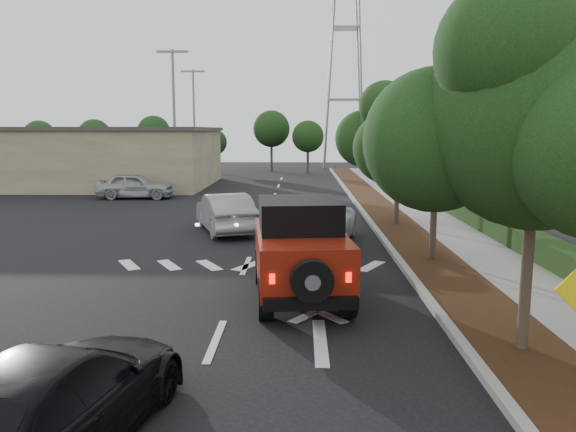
{
  "coord_description": "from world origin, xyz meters",
  "views": [
    {
      "loc": [
        1.62,
        -10.19,
        3.98
      ],
      "look_at": [
        1.32,
        3.0,
        1.96
      ],
      "focal_mm": 35.0,
      "sensor_mm": 36.0,
      "label": 1
    }
  ],
  "objects": [
    {
      "name": "ground",
      "position": [
        0.0,
        0.0,
        0.0
      ],
      "size": [
        120.0,
        120.0,
        0.0
      ],
      "primitive_type": "plane",
      "color": "black",
      "rests_on": "ground"
    },
    {
      "name": "curb",
      "position": [
        4.6,
        12.0,
        0.07
      ],
      "size": [
        0.2,
        70.0,
        0.15
      ],
      "primitive_type": "cube",
      "color": "#9E9B93",
      "rests_on": "ground"
    },
    {
      "name": "planting_strip",
      "position": [
        5.6,
        12.0,
        0.06
      ],
      "size": [
        1.8,
        70.0,
        0.12
      ],
      "primitive_type": "cube",
      "color": "black",
      "rests_on": "ground"
    },
    {
      "name": "sidewalk",
      "position": [
        7.5,
        12.0,
        0.06
      ],
      "size": [
        2.0,
        70.0,
        0.12
      ],
      "primitive_type": "cube",
      "color": "gray",
      "rests_on": "ground"
    },
    {
      "name": "hedge",
      "position": [
        8.9,
        12.0,
        0.4
      ],
      "size": [
        0.8,
        70.0,
        0.8
      ],
      "primitive_type": "cube",
      "color": "black",
      "rests_on": "ground"
    },
    {
      "name": "commercial_building",
      "position": [
        -16.0,
        30.0,
        2.0
      ],
      "size": [
        22.0,
        12.0,
        4.0
      ],
      "primitive_type": "cube",
      "color": "#7C7255",
      "rests_on": "ground"
    },
    {
      "name": "transmission_tower",
      "position": [
        6.0,
        48.0,
        0.0
      ],
      "size": [
        7.0,
        4.0,
        28.0
      ],
      "primitive_type": null,
      "color": "slate",
      "rests_on": "ground"
    },
    {
      "name": "street_tree_near",
      "position": [
        5.6,
        -0.5,
        0.0
      ],
      "size": [
        3.8,
        3.8,
        5.92
      ],
      "primitive_type": null,
      "color": "black",
      "rests_on": "ground"
    },
    {
      "name": "street_tree_mid",
      "position": [
        5.6,
        6.5,
        0.0
      ],
      "size": [
        3.2,
        3.2,
        5.32
      ],
      "primitive_type": null,
      "color": "black",
      "rests_on": "ground"
    },
    {
      "name": "street_tree_far",
      "position": [
        5.6,
        13.0,
        0.0
      ],
      "size": [
        3.4,
        3.4,
        5.62
      ],
      "primitive_type": null,
      "color": "black",
      "rests_on": "ground"
    },
    {
      "name": "light_pole_a",
      "position": [
        -6.5,
        26.0,
        0.0
      ],
      "size": [
        2.0,
        0.22,
        9.0
      ],
      "primitive_type": null,
      "color": "slate",
      "rests_on": "ground"
    },
    {
      "name": "light_pole_b",
      "position": [
        -7.5,
        38.0,
        0.0
      ],
      "size": [
        2.0,
        0.22,
        9.0
      ],
      "primitive_type": null,
      "color": "slate",
      "rests_on": "ground"
    },
    {
      "name": "red_jeep",
      "position": [
        1.59,
        2.96,
        1.19
      ],
      "size": [
        2.43,
        4.71,
        2.34
      ],
      "rotation": [
        0.0,
        0.0,
        0.1
      ],
      "color": "black",
      "rests_on": "ground"
    },
    {
      "name": "silver_suv_ahead",
      "position": [
        2.12,
        8.97,
        0.73
      ],
      "size": [
        3.33,
        5.58,
        1.45
      ],
      "primitive_type": "imported",
      "rotation": [
        0.0,
        0.0,
        -0.18
      ],
      "color": "#B5B9BD",
      "rests_on": "ground"
    },
    {
      "name": "black_suv_oncoming",
      "position": [
        -1.43,
        -3.81,
        0.69
      ],
      "size": [
        2.69,
        5.02,
        1.38
      ],
      "primitive_type": "imported",
      "rotation": [
        0.0,
        0.0,
        2.98
      ],
      "color": "black",
      "rests_on": "ground"
    },
    {
      "name": "silver_sedan_oncoming",
      "position": [
        -1.37,
        11.6,
        0.77
      ],
      "size": [
        3.05,
        4.92,
        1.53
      ],
      "primitive_type": "imported",
      "rotation": [
        0.0,
        0.0,
        3.48
      ],
      "color": "#999CA0",
      "rests_on": "ground"
    },
    {
      "name": "parked_suv",
      "position": [
        -8.07,
        22.27,
        0.75
      ],
      "size": [
        4.44,
        1.87,
        1.5
      ],
      "primitive_type": "imported",
      "rotation": [
        0.0,
        0.0,
        1.59
      ],
      "color": "#A5A8AD",
      "rests_on": "ground"
    }
  ]
}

